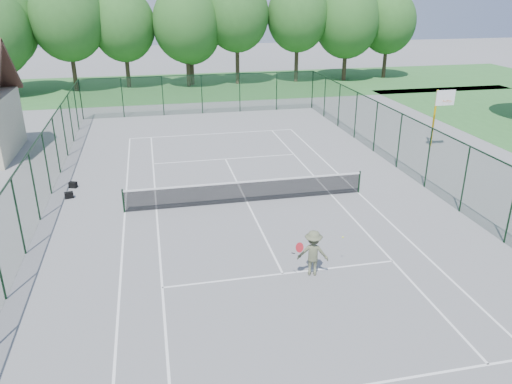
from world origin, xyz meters
TOP-DOWN VIEW (x-y plane):
  - ground at (0.00, 0.00)m, footprint 140.00×140.00m
  - grass_far at (0.00, 30.00)m, footprint 80.00×16.00m
  - court_lines at (0.00, 0.00)m, footprint 11.05×23.85m
  - tennis_net at (0.00, 0.00)m, footprint 11.08×0.08m
  - fence_enclosure at (0.00, 0.00)m, footprint 18.05×36.05m
  - tree_line_far at (0.00, 30.00)m, footprint 39.40×6.40m
  - basketball_goal at (12.97, 5.78)m, footprint 1.20×1.43m
  - sports_bag_a at (-8.06, 3.56)m, footprint 0.43×0.34m
  - sports_bag_b at (-8.09, 2.22)m, footprint 0.43×0.32m
  - tennis_player at (0.99, -6.61)m, footprint 2.11×0.91m

SIDE VIEW (x-z plane):
  - ground at x=0.00m, z-range 0.00..0.00m
  - court_lines at x=0.00m, z-range 0.00..0.01m
  - grass_far at x=0.00m, z-range 0.00..0.01m
  - sports_bag_b at x=-8.09m, z-range 0.00..0.30m
  - sports_bag_a at x=-8.06m, z-range 0.00..0.30m
  - tennis_net at x=0.00m, z-range 0.03..1.13m
  - tennis_player at x=0.99m, z-range 0.00..1.64m
  - fence_enclosure at x=0.00m, z-range 0.05..3.07m
  - basketball_goal at x=12.97m, z-range 0.74..4.39m
  - tree_line_far at x=0.00m, z-range 1.14..10.84m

